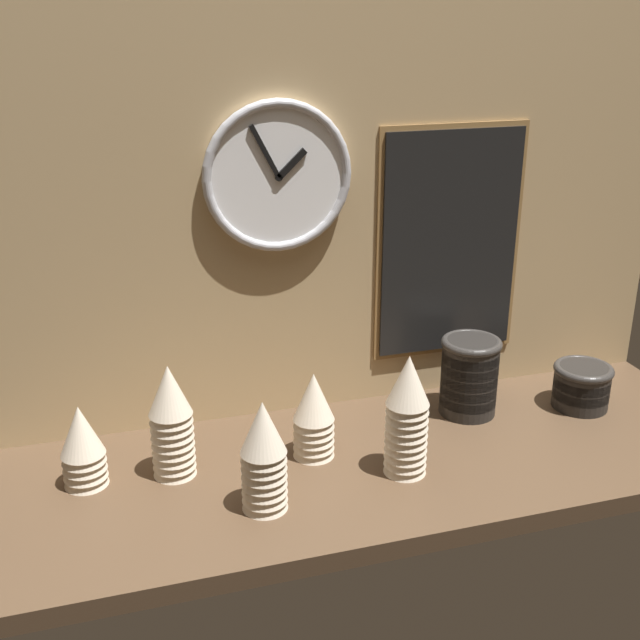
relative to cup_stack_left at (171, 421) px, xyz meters
The scene contains 11 objects.
ground_plane 42.99cm from the cup_stack_left, ahead, with size 160.00×56.00×4.00cm, color #4C3826.
wall_tiled_back 61.18cm from the cup_stack_left, 28.01° to the left, with size 160.00×3.00×105.00cm.
cup_stack_left is the anchor object (origin of this frame).
cup_stack_center_right 46.00cm from the cup_stack_left, 15.77° to the right, with size 8.61×8.61×25.44cm.
cup_stack_center_left 22.03cm from the cup_stack_left, 48.38° to the right, with size 8.61×8.61×22.07cm.
cup_stack_far_left 17.43cm from the cup_stack_left, behind, with size 8.61×8.61×17.01cm.
cup_stack_center 28.68cm from the cup_stack_left, ahead, with size 8.61×8.61×18.69cm.
bowl_stack_right 67.98cm from the cup_stack_left, ahead, with size 13.59×13.59×18.14cm.
bowl_stack_far_right 94.27cm from the cup_stack_left, ahead, with size 13.59×13.59×10.32cm.
wall_clock 53.69cm from the cup_stack_left, 34.57° to the left, with size 31.44×2.70×31.44cm.
menu_board 73.93cm from the cup_stack_left, 16.13° to the left, with size 35.30×1.32×53.70cm.
Camera 1 is at (-52.28, -135.23, 87.67)cm, focal length 45.00 mm.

